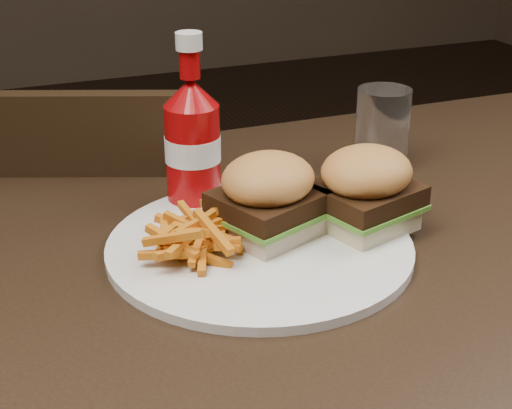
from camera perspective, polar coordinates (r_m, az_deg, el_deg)
name	(u,v)px	position (r m, az deg, el deg)	size (l,w,h in m)	color
dining_table	(352,258)	(0.87, 6.97, -3.88)	(1.20, 0.80, 0.04)	black
chair_far	(84,307)	(1.37, -12.40, -7.32)	(0.40, 0.40, 0.04)	black
plate	(260,247)	(0.83, 0.26, -3.08)	(0.33, 0.33, 0.01)	white
sandwich_half_a	(268,225)	(0.84, 0.86, -1.53)	(0.09, 0.09, 0.02)	beige
sandwich_half_b	(364,217)	(0.87, 7.85, -0.93)	(0.09, 0.09, 0.02)	beige
fries_pile	(201,233)	(0.80, -4.00, -2.06)	(0.10, 0.10, 0.04)	#BB6C01
ketchup_bottle	(193,158)	(0.92, -4.60, 3.36)	(0.06, 0.06, 0.13)	#970608
tumbler	(382,130)	(1.04, 9.16, 5.37)	(0.07, 0.07, 0.11)	white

